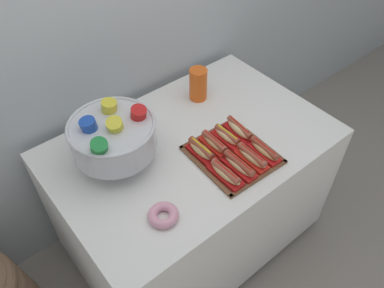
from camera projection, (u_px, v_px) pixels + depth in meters
name	position (u px, v px, depth m)	size (l,w,h in m)	color
ground_plane	(192.00, 234.00, 2.36)	(10.00, 10.00, 0.00)	gray
buffet_table	(192.00, 192.00, 2.06)	(1.31, 0.86, 0.80)	white
serving_tray	(232.00, 155.00, 1.73)	(0.34, 0.37, 0.01)	brown
hot_dog_0	(225.00, 174.00, 1.61)	(0.06, 0.18, 0.06)	#B21414
hot_dog_1	(239.00, 165.00, 1.64)	(0.06, 0.18, 0.06)	red
hot_dog_2	(252.00, 157.00, 1.68)	(0.06, 0.17, 0.06)	red
hot_dog_3	(264.00, 150.00, 1.71)	(0.07, 0.17, 0.06)	red
hot_dog_4	(201.00, 150.00, 1.70)	(0.06, 0.16, 0.06)	#B21414
hot_dog_5	(214.00, 143.00, 1.74)	(0.06, 0.17, 0.06)	red
hot_dog_6	(227.00, 136.00, 1.77)	(0.06, 0.16, 0.06)	red
hot_dog_7	(239.00, 130.00, 1.80)	(0.08, 0.17, 0.06)	#B21414
punch_bowl	(113.00, 136.00, 1.60)	(0.37, 0.37, 0.27)	silver
cup_stack	(198.00, 84.00, 1.97)	(0.09, 0.09, 0.17)	#EA5B19
donut	(163.00, 215.00, 1.49)	(0.12, 0.12, 0.04)	pink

